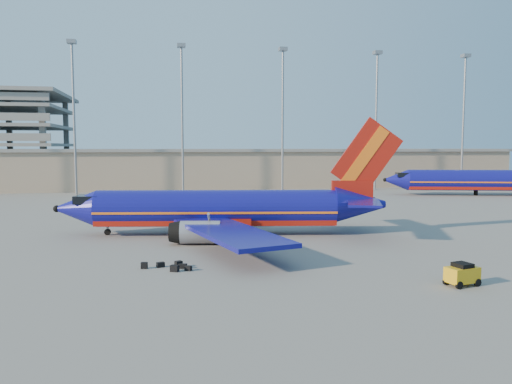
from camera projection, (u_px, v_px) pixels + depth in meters
ground at (246, 231)px, 53.74m from camera, size 220.00×220.00×0.00m
terminal_building at (248, 168)px, 111.96m from camera, size 122.00×16.00×8.50m
light_mast_row at (233, 103)px, 98.10m from camera, size 101.60×1.60×28.65m
aircraft_main at (225, 210)px, 51.17m from camera, size 35.46×33.87×12.06m
aircraft_second at (482, 180)px, 92.24m from camera, size 35.96×16.74×12.39m
baggage_tug at (462, 274)px, 32.45m from camera, size 2.34×1.72×1.51m
luggage_pile at (171, 266)px, 36.94m from camera, size 3.73×2.11×0.49m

